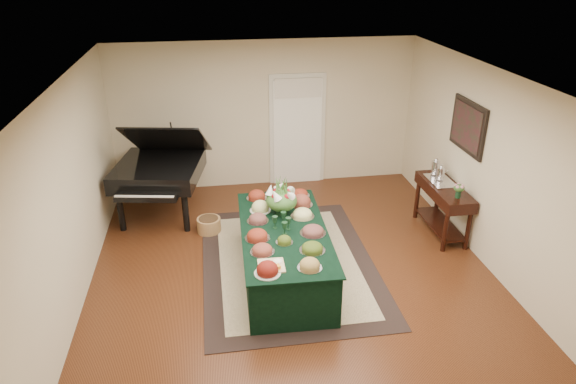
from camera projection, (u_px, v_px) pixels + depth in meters
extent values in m
plane|color=black|center=(291.00, 268.00, 7.28)|extent=(6.00, 6.00, 0.00)
cube|color=black|center=(288.00, 263.00, 7.38)|extent=(2.42, 3.39, 0.01)
cube|color=beige|center=(288.00, 262.00, 7.38)|extent=(1.94, 2.91, 0.01)
cube|color=silver|center=(297.00, 130.00, 9.58)|extent=(1.05, 0.04, 2.10)
cube|color=white|center=(297.00, 132.00, 9.58)|extent=(0.90, 0.06, 2.00)
cube|color=black|center=(284.00, 254.00, 6.94)|extent=(1.15, 2.38, 0.72)
cube|color=black|center=(284.00, 231.00, 6.78)|extent=(1.21, 2.44, 0.02)
cylinder|color=silver|center=(313.00, 233.00, 6.69)|extent=(0.35, 0.35, 0.01)
ellipsoid|color=brown|center=(313.00, 230.00, 6.67)|extent=(0.28, 0.28, 0.07)
cylinder|color=silver|center=(262.00, 252.00, 6.27)|extent=(0.30, 0.30, 0.01)
ellipsoid|color=brown|center=(262.00, 249.00, 6.26)|extent=(0.25, 0.25, 0.07)
cylinder|color=silver|center=(258.00, 221.00, 6.99)|extent=(0.30, 0.30, 0.01)
ellipsoid|color=brown|center=(258.00, 218.00, 6.97)|extent=(0.25, 0.25, 0.08)
cylinder|color=silver|center=(310.00, 268.00, 5.96)|extent=(0.29, 0.29, 0.01)
ellipsoid|color=#A78443|center=(310.00, 264.00, 5.94)|extent=(0.24, 0.24, 0.09)
cylinder|color=silver|center=(257.00, 238.00, 6.57)|extent=(0.32, 0.32, 0.01)
ellipsoid|color=maroon|center=(257.00, 235.00, 6.55)|extent=(0.27, 0.27, 0.09)
cylinder|color=silver|center=(284.00, 243.00, 6.47)|extent=(0.22, 0.22, 0.01)
ellipsoid|color=#415716|center=(284.00, 240.00, 6.45)|extent=(0.18, 0.18, 0.07)
cylinder|color=#B8C2B7|center=(260.00, 210.00, 7.27)|extent=(0.30, 0.30, 0.01)
ellipsoid|color=#EAEB93|center=(260.00, 207.00, 7.24)|extent=(0.24, 0.24, 0.11)
cylinder|color=silver|center=(312.00, 250.00, 6.31)|extent=(0.32, 0.32, 0.01)
ellipsoid|color=#415716|center=(312.00, 247.00, 6.29)|extent=(0.26, 0.26, 0.07)
cylinder|color=silver|center=(300.00, 196.00, 7.71)|extent=(0.28, 0.28, 0.01)
ellipsoid|color=maroon|center=(300.00, 193.00, 7.69)|extent=(0.23, 0.23, 0.07)
cylinder|color=silver|center=(301.00, 205.00, 7.44)|extent=(0.34, 0.34, 0.01)
ellipsoid|color=brown|center=(301.00, 201.00, 7.41)|extent=(0.27, 0.27, 0.11)
cylinder|color=silver|center=(278.00, 199.00, 7.61)|extent=(0.30, 0.30, 0.01)
ellipsoid|color=#B07C3F|center=(278.00, 196.00, 7.59)|extent=(0.25, 0.25, 0.08)
cylinder|color=silver|center=(302.00, 216.00, 7.11)|extent=(0.33, 0.33, 0.01)
ellipsoid|color=#EAEB93|center=(303.00, 213.00, 7.09)|extent=(0.27, 0.27, 0.08)
cylinder|color=#B8C2B7|center=(268.00, 273.00, 5.86)|extent=(0.31, 0.31, 0.01)
ellipsoid|color=maroon|center=(267.00, 269.00, 5.83)|extent=(0.25, 0.25, 0.11)
cylinder|color=silver|center=(257.00, 198.00, 7.63)|extent=(0.31, 0.31, 0.01)
ellipsoid|color=maroon|center=(257.00, 195.00, 7.61)|extent=(0.25, 0.25, 0.09)
cube|color=tan|center=(271.00, 266.00, 5.99)|extent=(0.32, 0.32, 0.02)
ellipsoid|color=white|center=(266.00, 261.00, 5.99)|extent=(0.14, 0.14, 0.08)
ellipsoid|color=white|center=(277.00, 259.00, 6.03)|extent=(0.12, 0.12, 0.07)
cube|color=orange|center=(276.00, 267.00, 5.91)|extent=(0.11, 0.09, 0.05)
cylinder|color=black|center=(282.00, 208.00, 7.16)|extent=(0.17, 0.17, 0.17)
ellipsoid|color=#346026|center=(282.00, 201.00, 7.10)|extent=(0.43, 0.43, 0.28)
cylinder|color=black|center=(121.00, 211.00, 8.13)|extent=(0.10, 0.10, 0.66)
cylinder|color=black|center=(186.00, 212.00, 8.11)|extent=(0.10, 0.10, 0.66)
cylinder|color=black|center=(170.00, 182.00, 9.18)|extent=(0.10, 0.10, 0.66)
cube|color=black|center=(159.00, 171.00, 8.43)|extent=(1.55, 1.63, 0.28)
cube|color=black|center=(146.00, 197.00, 7.74)|extent=(0.97, 0.39, 0.10)
cube|color=black|center=(167.00, 139.00, 8.35)|extent=(1.43, 1.24, 0.73)
cylinder|color=olive|center=(209.00, 225.00, 8.16)|extent=(0.37, 0.37, 0.23)
cylinder|color=black|center=(445.00, 232.00, 7.55)|extent=(0.07, 0.07, 0.63)
cylinder|color=black|center=(468.00, 230.00, 7.60)|extent=(0.07, 0.07, 0.63)
cylinder|color=black|center=(417.00, 200.00, 8.53)|extent=(0.07, 0.07, 0.63)
cylinder|color=black|center=(437.00, 199.00, 8.58)|extent=(0.07, 0.07, 0.63)
cube|color=black|center=(444.00, 191.00, 7.89)|extent=(0.45, 1.29, 0.18)
cube|color=black|center=(440.00, 224.00, 8.14)|extent=(0.38, 1.13, 0.03)
cube|color=silver|center=(440.00, 181.00, 8.01)|extent=(0.34, 0.58, 0.02)
cylinder|color=black|center=(458.00, 194.00, 7.46)|extent=(0.08, 0.08, 0.12)
ellipsoid|color=pink|center=(459.00, 187.00, 7.41)|extent=(0.17, 0.17, 0.12)
cube|color=black|center=(468.00, 127.00, 7.49)|extent=(0.04, 0.95, 0.75)
cube|color=#481321|center=(466.00, 127.00, 7.48)|extent=(0.01, 0.82, 0.62)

